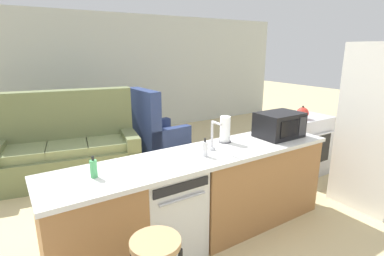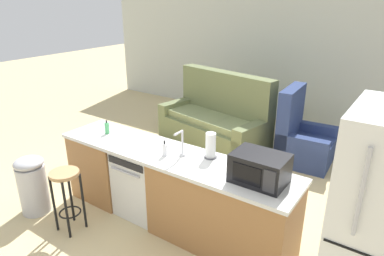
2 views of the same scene
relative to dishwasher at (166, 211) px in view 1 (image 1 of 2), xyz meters
The scene contains 14 objects.
ground_plane 0.49m from the dishwasher, ahead, with size 24.00×24.00×0.00m, color tan.
wall_back 4.33m from the dishwasher, 82.54° to the left, with size 10.00×0.06×2.60m.
kitchen_counter 0.49m from the dishwasher, ahead, with size 2.94×0.66×0.90m.
dishwasher is the anchor object (origin of this frame).
stove_range 2.66m from the dishwasher, 11.91° to the left, with size 0.76×0.68×0.90m.
refrigerator 2.71m from the dishwasher, 11.93° to the right, with size 0.72×0.73×1.95m.
microwave 1.59m from the dishwasher, ahead, with size 0.50×0.37×0.28m.
sink_faucet 0.82m from the dishwasher, ahead, with size 0.07×0.18×0.30m.
paper_towel_roll 1.04m from the dishwasher, 12.05° to the left, with size 0.14×0.14×0.28m.
soap_bottle 0.68m from the dishwasher, ahead, with size 0.06×0.06×0.18m.
dish_soap_bottle 0.82m from the dishwasher, behind, with size 0.06×0.06×0.18m.
kettle 2.53m from the dishwasher, ahead, with size 0.21×0.17×0.19m.
couch 2.42m from the dishwasher, 99.45° to the left, with size 2.14×1.27×1.27m.
armchair 2.72m from the dishwasher, 66.00° to the left, with size 0.85×0.89×1.20m.
Camera 1 is at (-1.39, -2.22, 1.88)m, focal length 28.00 mm.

